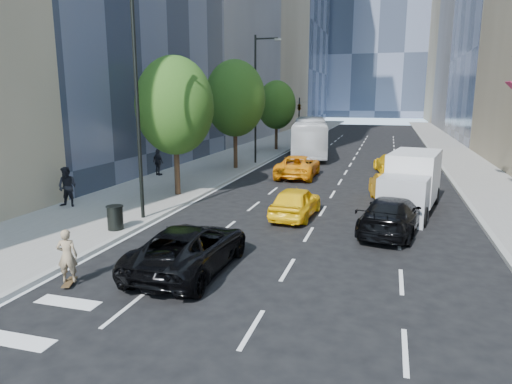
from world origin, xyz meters
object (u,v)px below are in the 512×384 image
(city_bus, at_px, (310,137))
(box_truck, at_px, (411,182))
(trash_can, at_px, (115,218))
(black_sedan_mercedes, at_px, (392,215))
(black_sedan_lincoln, at_px, (190,248))
(skateboarder, at_px, (68,259))

(city_bus, distance_m, box_truck, 21.51)
(trash_can, bearing_deg, black_sedan_mercedes, 16.38)
(trash_can, bearing_deg, city_bus, 82.81)
(city_bus, height_order, trash_can, city_bus)
(black_sedan_lincoln, xyz_separation_m, box_truck, (7.05, 10.00, 0.69))
(black_sedan_mercedes, xyz_separation_m, city_bus, (-7.40, 23.79, 1.01))
(skateboarder, height_order, city_bus, city_bus)
(city_bus, bearing_deg, skateboarder, -102.12)
(black_sedan_lincoln, relative_size, black_sedan_mercedes, 1.04)
(black_sedan_lincoln, xyz_separation_m, city_bus, (-1.20, 29.86, 1.02))
(black_sedan_mercedes, bearing_deg, black_sedan_lincoln, 54.96)
(city_bus, bearing_deg, box_truck, -76.48)
(black_sedan_lincoln, distance_m, city_bus, 29.90)
(black_sedan_lincoln, height_order, city_bus, city_bus)
(skateboarder, bearing_deg, black_sedan_mercedes, -158.81)
(city_bus, bearing_deg, black_sedan_mercedes, -81.75)
(skateboarder, relative_size, black_sedan_mercedes, 0.31)
(skateboarder, relative_size, trash_can, 1.69)
(skateboarder, height_order, black_sedan_mercedes, skateboarder)
(skateboarder, relative_size, black_sedan_lincoln, 0.30)
(black_sedan_lincoln, distance_m, trash_can, 5.44)
(black_sedan_mercedes, bearing_deg, skateboarder, 52.42)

